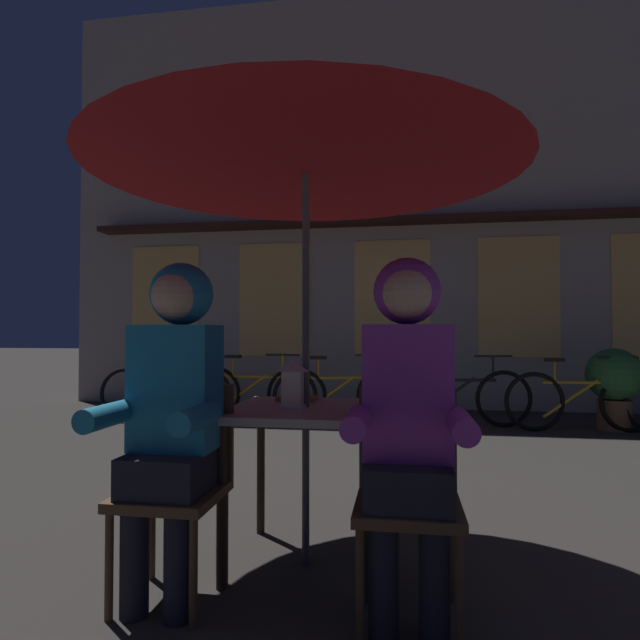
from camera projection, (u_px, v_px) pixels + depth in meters
The scene contains 16 objects.
ground_plane at pixel (306, 562), 2.45m from camera, with size 60.00×60.00×0.00m, color #2D2B28.
cafe_table at pixel (306, 428), 2.47m from camera, with size 0.72×0.72×0.74m.
patio_umbrella at pixel (306, 136), 2.50m from camera, with size 2.10×2.10×2.31m.
lantern at pixel (293, 383), 2.41m from camera, with size 0.11×0.11×0.23m.
chair_left at pixel (179, 476), 2.18m from camera, with size 0.40×0.40×0.87m.
chair_right at pixel (408, 487), 2.02m from camera, with size 0.40×0.40×0.87m.
person_left_hooded at pixel (173, 393), 2.13m from camera, with size 0.45×0.56×1.40m.
person_right_hooded at pixel (408, 398), 1.98m from camera, with size 0.45×0.56×1.40m.
shopfront_building at pixel (392, 202), 7.80m from camera, with size 10.00×0.93×6.20m.
bicycle_nearest at pixel (165, 393), 6.38m from camera, with size 1.68×0.23×0.84m.
bicycle_second at pixel (253, 393), 6.42m from camera, with size 1.67×0.28×0.84m.
bicycle_third at pixel (341, 394), 6.23m from camera, with size 1.65×0.43×0.84m.
bicycle_fourth at pixel (459, 397), 5.96m from camera, with size 1.67×0.28×0.84m.
bicycle_fifth at pixel (581, 400), 5.66m from camera, with size 1.68×0.19×0.84m.
book at pixel (297, 398), 2.70m from camera, with size 0.20×0.14×0.02m, color olive.
potted_plant at pixel (614, 382), 5.80m from camera, with size 0.60×0.60×0.92m.
Camera 1 is at (0.46, -2.44, 1.10)m, focal length 28.79 mm.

